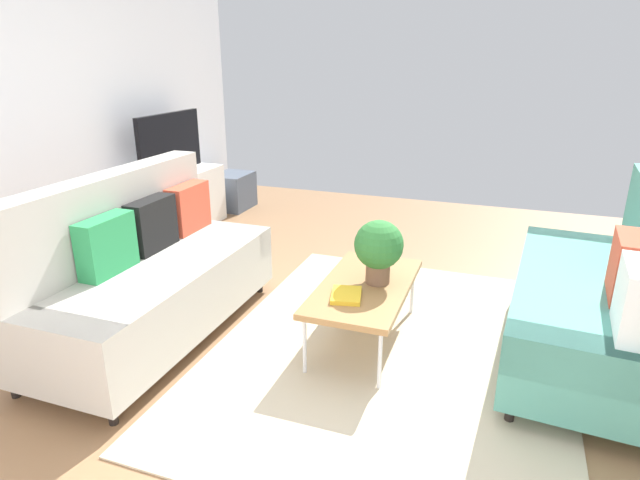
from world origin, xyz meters
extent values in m
plane|color=#936B47|center=(0.00, 0.00, 0.00)|extent=(7.68, 7.68, 0.00)
cube|color=silver|center=(0.00, 2.80, 1.45)|extent=(6.40, 0.12, 2.90)
cube|color=beige|center=(0.00, -0.25, 0.01)|extent=(2.90, 2.20, 0.01)
cube|color=#B2ADA3|center=(-0.35, 1.30, 0.32)|extent=(1.90, 0.84, 0.44)
cube|color=#B2ADA3|center=(-0.35, 1.62, 0.82)|extent=(1.90, 0.20, 0.56)
cube|color=#B2ADA3|center=(0.50, 1.30, 0.43)|extent=(0.20, 0.84, 0.22)
cube|color=#B2ADA3|center=(-1.20, 1.30, 0.43)|extent=(0.20, 0.84, 0.22)
cylinder|color=black|center=(0.52, 0.96, 0.05)|extent=(0.05, 0.05, 0.10)
cylinder|color=black|center=(-1.22, 0.96, 0.05)|extent=(0.05, 0.05, 0.10)
cylinder|color=black|center=(0.52, 1.64, 0.05)|extent=(0.05, 0.05, 0.10)
cylinder|color=black|center=(-1.22, 1.64, 0.05)|extent=(0.05, 0.05, 0.10)
cube|color=#D84C33|center=(0.32, 1.44, 0.72)|extent=(0.40, 0.14, 0.36)
cube|color=black|center=(-0.13, 1.44, 0.72)|extent=(0.40, 0.14, 0.36)
cube|color=#288C4C|center=(-0.58, 1.44, 0.72)|extent=(0.40, 0.14, 0.36)
cube|color=teal|center=(0.35, -1.40, 0.32)|extent=(1.96, 0.98, 0.44)
cube|color=teal|center=(-0.49, -1.34, 0.43)|extent=(0.26, 0.85, 0.22)
cube|color=teal|center=(1.20, -1.46, 0.43)|extent=(0.26, 0.85, 0.22)
cylinder|color=black|center=(-0.49, -1.00, 0.05)|extent=(0.05, 0.05, 0.10)
cylinder|color=black|center=(1.25, -1.12, 0.05)|extent=(0.05, 0.05, 0.10)
cylinder|color=black|center=(1.20, -1.80, 0.05)|extent=(0.05, 0.05, 0.10)
cube|color=white|center=(-0.33, -1.49, 0.72)|extent=(0.41, 0.17, 0.36)
cube|color=#D84C33|center=(0.12, -1.52, 0.72)|extent=(0.41, 0.17, 0.36)
cube|color=#9E7042|center=(0.05, -0.05, 0.40)|extent=(1.10, 0.56, 0.04)
cylinder|color=silver|center=(-0.45, 0.18, 0.19)|extent=(0.02, 0.02, 0.38)
cylinder|color=silver|center=(0.55, 0.18, 0.19)|extent=(0.02, 0.02, 0.38)
cylinder|color=silver|center=(-0.45, -0.28, 0.19)|extent=(0.02, 0.02, 0.38)
cylinder|color=silver|center=(0.55, -0.28, 0.19)|extent=(0.02, 0.02, 0.38)
cube|color=silver|center=(1.55, 2.46, 0.32)|extent=(1.40, 0.44, 0.64)
cube|color=black|center=(1.55, 2.44, 0.66)|extent=(0.36, 0.20, 0.04)
cube|color=black|center=(1.55, 2.44, 0.98)|extent=(1.00, 0.05, 0.60)
cube|color=#4C5666|center=(2.65, 2.36, 0.22)|extent=(0.52, 0.40, 0.44)
cylinder|color=brown|center=(0.11, -0.12, 0.49)|extent=(0.16, 0.16, 0.14)
sphere|color=#2D7233|center=(0.11, -0.12, 0.68)|extent=(0.32, 0.32, 0.32)
cube|color=gold|center=(-0.18, 0.01, 0.43)|extent=(0.27, 0.23, 0.03)
cylinder|color=#B24C4C|center=(0.97, 2.51, 0.70)|extent=(0.14, 0.14, 0.13)
cylinder|color=#4C72B2|center=(1.17, 2.51, 0.72)|extent=(0.09, 0.09, 0.17)
cylinder|color=purple|center=(1.32, 2.42, 0.72)|extent=(0.05, 0.05, 0.15)
cylinder|color=red|center=(1.42, 2.42, 0.72)|extent=(0.04, 0.04, 0.15)
camera|label=1|loc=(-3.00, -0.84, 1.84)|focal=29.55mm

